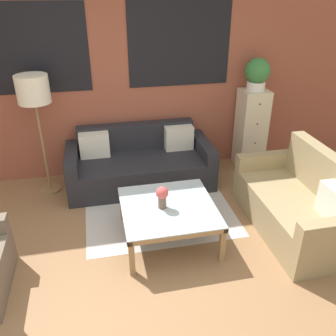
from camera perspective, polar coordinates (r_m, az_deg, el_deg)
The scene contains 10 objects.
ground_plane at distance 3.54m, azimuth -4.58°, elevation -18.43°, with size 16.00×16.00×0.00m, color #8E6642.
wall_back_brick at distance 5.02m, azimuth -9.23°, elevation 14.28°, with size 8.40×0.09×2.80m.
rug at distance 4.51m, azimuth -1.52°, elevation -6.63°, with size 1.80×1.50×0.00m.
couch_dark at distance 4.97m, azimuth -4.53°, elevation 0.52°, with size 1.97×0.88×0.78m.
settee_vintage at distance 4.29m, azimuth 20.16°, elevation -5.63°, with size 0.80×1.60×0.92m.
coffee_table at distance 3.83m, azimuth 0.05°, elevation -6.84°, with size 0.99×0.99×0.43m.
floor_lamp at distance 4.66m, azimuth -20.76°, elevation 11.12°, with size 0.39×0.39×1.57m.
drawer_cabinet at distance 5.50m, azimuth 13.13°, elevation 6.13°, with size 0.39×0.39×1.18m.
potted_plant at distance 5.26m, azimuth 14.12°, elevation 14.53°, with size 0.35×0.35×0.45m.
flower_vase at distance 3.70m, azimuth -0.94°, elevation -4.47°, with size 0.13×0.13×0.25m.
Camera 1 is at (-0.25, -2.44, 2.55)m, focal length 38.00 mm.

